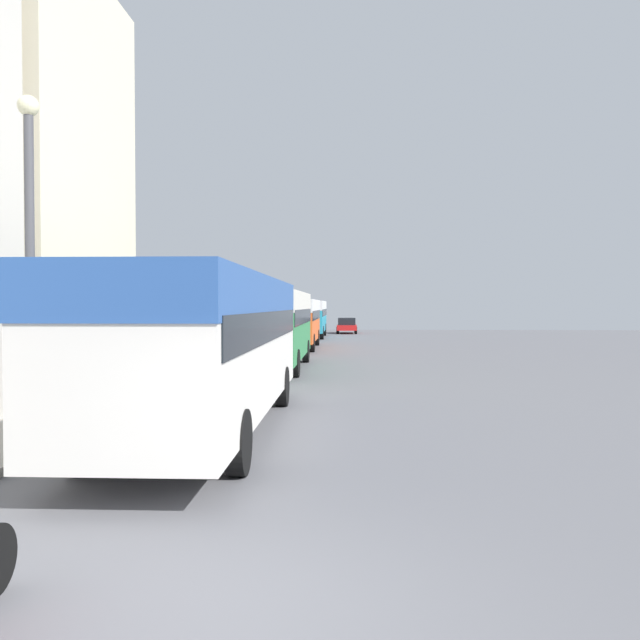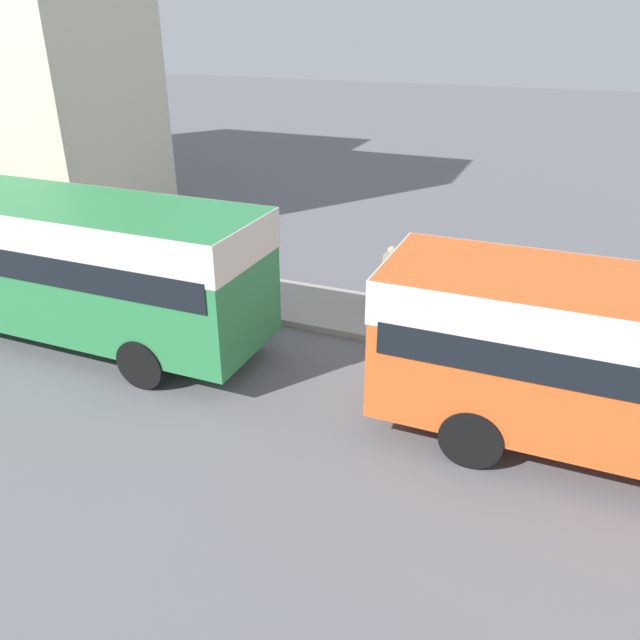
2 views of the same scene
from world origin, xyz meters
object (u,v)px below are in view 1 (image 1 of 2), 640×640
bus_third_in_line (296,317)px  bus_rear (309,314)px  bus_following (274,319)px  bus_lead (207,331)px  car_crossing (347,325)px  pedestrian_walking_away (219,337)px  pedestrian_near_curb (269,322)px

bus_third_in_line → bus_rear: size_ratio=0.98×
bus_following → bus_lead: bearing=-89.6°
car_crossing → pedestrian_walking_away: pedestrian_walking_away is taller
pedestrian_near_curb → pedestrian_walking_away: pedestrian_near_curb is taller
bus_rear → car_crossing: bearing=67.3°
car_crossing → pedestrian_walking_away: 26.28m
bus_third_in_line → car_crossing: bus_third_in_line is taller
bus_following → pedestrian_near_curb: (-3.93, 30.21, -0.96)m
bus_third_in_line → pedestrian_near_curb: bus_third_in_line is taller
bus_rear → pedestrian_near_curb: bearing=124.5°
bus_lead → bus_following: (-0.09, 12.42, -0.03)m
bus_following → bus_rear: bus_following is taller
bus_lead → bus_third_in_line: bearing=90.3°
pedestrian_walking_away → bus_following: bearing=-61.0°
car_crossing → pedestrian_near_curb: (-6.90, -1.59, 0.29)m
bus_lead → bus_rear: 36.99m
bus_following → car_crossing: size_ratio=2.30×
bus_third_in_line → pedestrian_near_curb: 18.77m
bus_lead → bus_third_in_line: size_ratio=1.14×
bus_third_in_line → pedestrian_near_curb: bearing=102.0°
bus_third_in_line → bus_rear: 12.70m
bus_lead → bus_following: size_ratio=1.11×
bus_following → bus_rear: 24.57m
bus_following → bus_third_in_line: 11.87m
bus_lead → pedestrian_near_curb: bus_lead is taller
bus_rear → car_crossing: size_ratio=2.30×
pedestrian_near_curb → pedestrian_walking_away: bearing=-89.0°
bus_lead → pedestrian_near_curb: 42.82m
car_crossing → pedestrian_near_curb: pedestrian_near_curb is taller
bus_rear → pedestrian_walking_away: 18.58m
bus_lead → car_crossing: 44.33m
pedestrian_near_curb → car_crossing: bearing=13.0°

